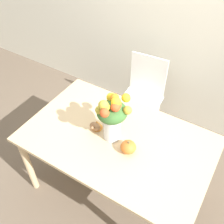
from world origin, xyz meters
TOP-DOWN VIEW (x-y plane):
  - ground_plane at (0.00, 0.00)m, footprint 12.00×12.00m
  - wall_back at (0.00, 1.29)m, footprint 8.00×0.06m
  - dining_table at (0.00, 0.00)m, footprint 1.50×0.94m
  - flower_vase at (-0.04, -0.01)m, footprint 0.26×0.32m
  - pumpkin at (0.13, -0.07)m, footprint 0.12×0.12m
  - turkey_figurine at (-0.20, -0.00)m, footprint 0.10×0.13m
  - dining_chair_near_window at (-0.19, 0.86)m, footprint 0.45×0.45m

SIDE VIEW (x-z plane):
  - ground_plane at x=0.00m, z-range 0.00..0.00m
  - dining_chair_near_window at x=-0.19m, z-range 0.02..0.94m
  - dining_table at x=0.00m, z-range 0.29..1.04m
  - turkey_figurine at x=-0.20m, z-range 0.75..0.83m
  - pumpkin at x=0.13m, z-range 0.74..0.85m
  - flower_vase at x=-0.04m, z-range 0.77..1.19m
  - wall_back at x=0.00m, z-range 0.00..2.70m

